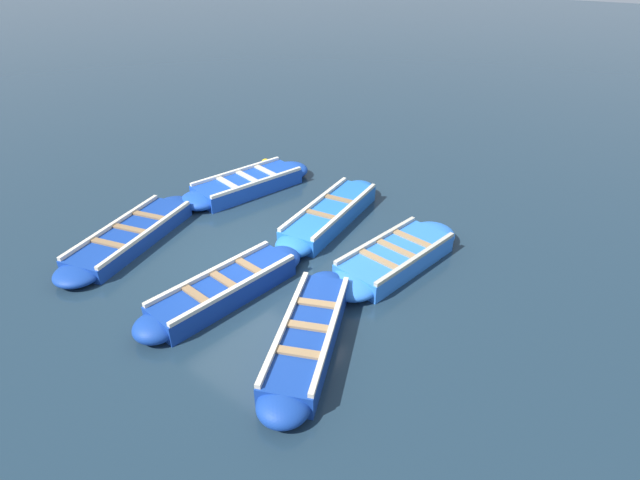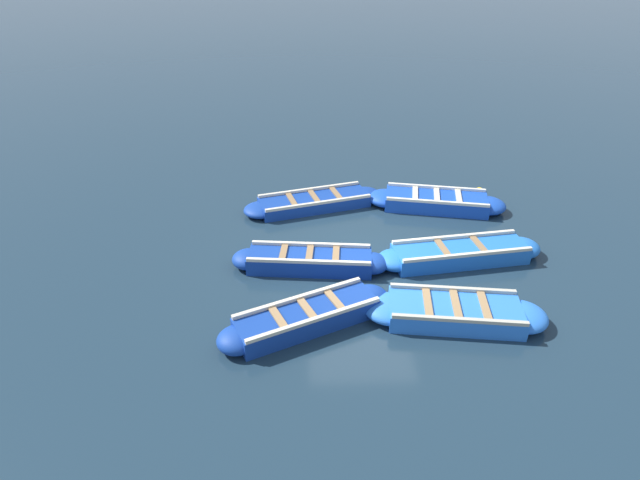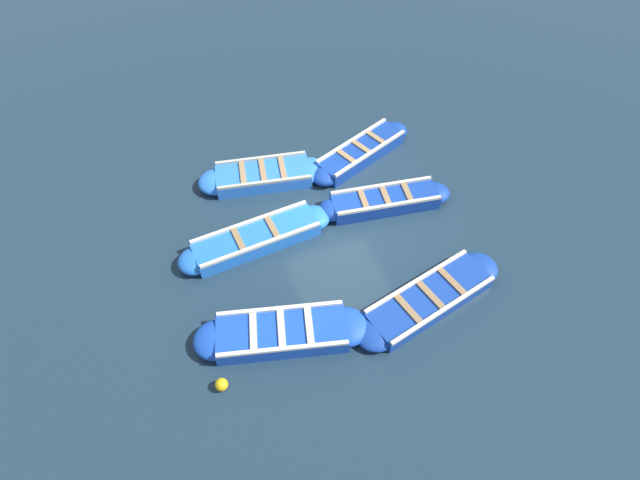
{
  "view_description": "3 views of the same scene",
  "coord_description": "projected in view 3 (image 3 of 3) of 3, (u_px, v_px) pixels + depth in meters",
  "views": [
    {
      "loc": [
        -5.67,
        5.7,
        5.23
      ],
      "look_at": [
        -0.65,
        -0.95,
        0.29
      ],
      "focal_mm": 28.0,
      "sensor_mm": 36.0,
      "label": 1
    },
    {
      "loc": [
        -9.19,
        1.29,
        6.06
      ],
      "look_at": [
        0.18,
        0.96,
        0.45
      ],
      "focal_mm": 28.0,
      "sensor_mm": 36.0,
      "label": 2
    },
    {
      "loc": [
        7.32,
        -2.94,
        9.23
      ],
      "look_at": [
        0.53,
        -0.75,
        0.31
      ],
      "focal_mm": 28.0,
      "sensor_mm": 36.0,
      "label": 3
    }
  ],
  "objects": [
    {
      "name": "boat_stern_in",
      "position": [
        256.0,
        239.0,
        11.61
      ],
      "size": [
        1.28,
        3.81,
        0.43
      ],
      "color": "blue",
      "rests_on": "ground"
    },
    {
      "name": "boat_inner_gap",
      "position": [
        429.0,
        299.0,
        10.62
      ],
      "size": [
        1.86,
        3.86,
        0.36
      ],
      "color": "navy",
      "rests_on": "ground"
    },
    {
      "name": "boat_bow_out",
      "position": [
        361.0,
        152.0,
        13.47
      ],
      "size": [
        2.06,
        3.38,
        0.44
      ],
      "color": "navy",
      "rests_on": "ground"
    },
    {
      "name": "boat_far_corner",
      "position": [
        263.0,
        176.0,
        12.93
      ],
      "size": [
        1.35,
        3.45,
        0.42
      ],
      "color": "blue",
      "rests_on": "ground"
    },
    {
      "name": "ground_plane",
      "position": [
        342.0,
        224.0,
        12.12
      ],
      "size": [
        120.0,
        120.0,
        0.0
      ],
      "primitive_type": "plane",
      "color": "#1C303F"
    },
    {
      "name": "buoy_orange_near",
      "position": [
        221.0,
        385.0,
        9.46
      ],
      "size": [
        0.25,
        0.25,
        0.25
      ],
      "primitive_type": "sphere",
      "color": "#EAB214",
      "rests_on": "ground"
    },
    {
      "name": "boat_end_of_row",
      "position": [
        282.0,
        333.0,
        10.08
      ],
      "size": [
        1.6,
        3.68,
        0.43
      ],
      "color": "#1947B7",
      "rests_on": "ground"
    },
    {
      "name": "boat_alongside",
      "position": [
        385.0,
        201.0,
        12.35
      ],
      "size": [
        1.03,
        3.42,
        0.43
      ],
      "color": "navy",
      "rests_on": "ground"
    }
  ]
}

